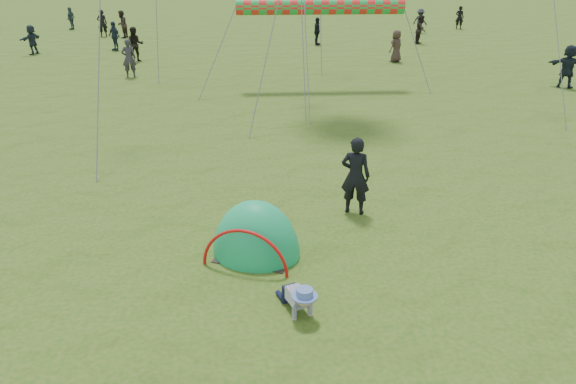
{
  "coord_description": "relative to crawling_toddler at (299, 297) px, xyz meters",
  "views": [
    {
      "loc": [
        -0.67,
        -7.45,
        5.2
      ],
      "look_at": [
        -0.01,
        2.4,
        1.0
      ],
      "focal_mm": 35.0,
      "sensor_mm": 36.0,
      "label": 1
    }
  ],
  "objects": [
    {
      "name": "crowd_person_1",
      "position": [
        -9.16,
        32.09,
        0.6
      ],
      "size": [
        0.85,
        0.99,
        1.76
      ],
      "primitive_type": "imported",
      "rotation": [
        0.0,
        0.0,
        4.48
      ],
      "color": "#2B221D",
      "rests_on": "ground"
    },
    {
      "name": "standing_adult",
      "position": [
        1.51,
        3.63,
        0.57
      ],
      "size": [
        0.72,
        0.59,
        1.71
      ],
      "primitive_type": "imported",
      "rotation": [
        0.0,
        0.0,
        2.8
      ],
      "color": "black",
      "rests_on": "ground"
    },
    {
      "name": "crowd_person_11",
      "position": [
        12.54,
        15.34,
        0.6
      ],
      "size": [
        1.59,
        1.46,
        1.77
      ],
      "primitive_type": "imported",
      "rotation": [
        0.0,
        0.0,
        2.44
      ],
      "color": "black",
      "rests_on": "ground"
    },
    {
      "name": "crowd_person_12",
      "position": [
        15.02,
        35.32,
        0.54
      ],
      "size": [
        0.71,
        0.62,
        1.65
      ],
      "primitive_type": "imported",
      "rotation": [
        0.0,
        0.0,
        2.69
      ],
      "color": "black",
      "rests_on": "ground"
    },
    {
      "name": "crowd_person_9",
      "position": [
        11.44,
        33.3,
        0.54
      ],
      "size": [
        1.18,
        1.18,
        1.64
      ],
      "primitive_type": "imported",
      "rotation": [
        0.0,
        0.0,
        2.36
      ],
      "color": "#24262C",
      "rests_on": "ground"
    },
    {
      "name": "crowd_person_10",
      "position": [
        6.89,
        21.8,
        0.52
      ],
      "size": [
        0.94,
        0.88,
        1.61
      ],
      "primitive_type": "imported",
      "rotation": [
        0.0,
        0.0,
        3.77
      ],
      "color": "#362821",
      "rests_on": "ground"
    },
    {
      "name": "rainbow_tube_kite",
      "position": [
        2.2,
        16.07,
        2.98
      ],
      "size": [
        6.75,
        0.64,
        0.64
      ],
      "primitive_type": "cylinder",
      "rotation": [
        0.0,
        1.57,
        0.0
      ],
      "color": "red"
    },
    {
      "name": "crowd_person_5",
      "position": [
        -12.78,
        25.59,
        0.52
      ],
      "size": [
        1.0,
        1.55,
        1.59
      ],
      "primitive_type": "imported",
      "rotation": [
        0.0,
        0.0,
        4.32
      ],
      "color": "#202D37",
      "rests_on": "ground"
    },
    {
      "name": "ground",
      "position": [
        0.01,
        0.1,
        -0.28
      ],
      "size": [
        140.0,
        140.0,
        0.0
      ],
      "primitive_type": "plane",
      "color": "#295110"
    },
    {
      "name": "crowd_person_7",
      "position": [
        -6.59,
        22.84,
        0.59
      ],
      "size": [
        0.96,
        0.8,
        1.75
      ],
      "primitive_type": "imported",
      "rotation": [
        0.0,
        0.0,
        0.18
      ],
      "color": "black",
      "rests_on": "ground"
    },
    {
      "name": "crowd_person_8",
      "position": [
        -13.85,
        36.89,
        0.52
      ],
      "size": [
        0.59,
        1.0,
        1.6
      ],
      "primitive_type": "imported",
      "rotation": [
        0.0,
        0.0,
        4.49
      ],
      "color": "#2D3D47",
      "rests_on": "ground"
    },
    {
      "name": "crowd_person_2",
      "position": [
        3.48,
        27.98,
        0.54
      ],
      "size": [
        0.73,
        1.04,
        1.64
      ],
      "primitive_type": "imported",
      "rotation": [
        0.0,
        0.0,
        1.19
      ],
      "color": "black",
      "rests_on": "ground"
    },
    {
      "name": "crowd_person_13",
      "position": [
        9.99,
        28.05,
        0.58
      ],
      "size": [
        1.01,
        1.06,
        1.72
      ],
      "primitive_type": "imported",
      "rotation": [
        0.0,
        0.0,
        0.97
      ],
      "color": "black",
      "rests_on": "ground"
    },
    {
      "name": "crowd_person_14",
      "position": [
        -8.5,
        26.66,
        0.54
      ],
      "size": [
        0.97,
        0.95,
        1.64
      ],
      "primitive_type": "imported",
      "rotation": [
        0.0,
        0.0,
        5.52
      ],
      "color": "#1F2D3B",
      "rests_on": "ground"
    },
    {
      "name": "crowd_person_6",
      "position": [
        -10.6,
        32.77,
        0.6
      ],
      "size": [
        0.73,
        0.59,
        1.76
      ],
      "primitive_type": "imported",
      "rotation": [
        0.0,
        0.0,
        3.43
      ],
      "color": "black",
      "rests_on": "ground"
    },
    {
      "name": "popup_tent",
      "position": [
        -0.64,
        1.91,
        -0.28
      ],
      "size": [
        2.03,
        1.86,
        2.15
      ],
      "primitive_type": "ellipsoid",
      "rotation": [
        0.0,
        0.0,
        -0.35
      ],
      "color": "#1C9A77",
      "rests_on": "ground"
    },
    {
      "name": "crawling_toddler",
      "position": [
        0.0,
        0.0,
        0.0
      ],
      "size": [
        0.74,
        0.87,
        0.56
      ],
      "primitive_type": null,
      "rotation": [
        0.0,
        0.0,
        0.36
      ],
      "color": "black",
      "rests_on": "ground"
    },
    {
      "name": "crowd_person_0",
      "position": [
        -6.14,
        18.75,
        0.57
      ],
      "size": [
        0.7,
        0.54,
        1.71
      ],
      "primitive_type": "imported",
      "rotation": [
        0.0,
        0.0,
        3.36
      ],
      "color": "#2F2E34",
      "rests_on": "ground"
    }
  ]
}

